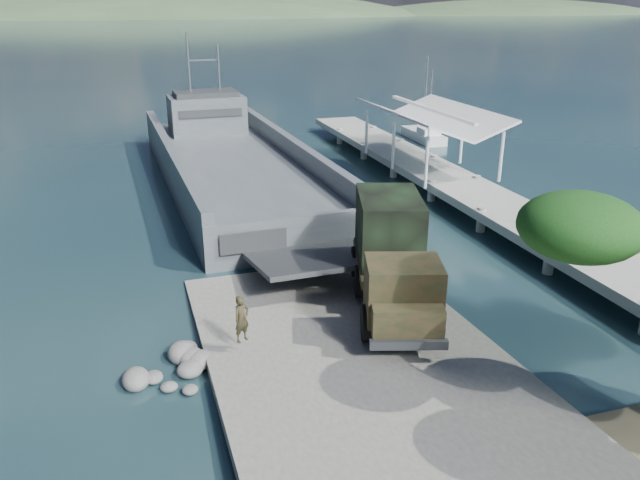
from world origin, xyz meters
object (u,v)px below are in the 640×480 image
at_px(military_truck, 393,256).
at_px(sailboat_far, 424,136).
at_px(sailboat_near, 429,135).
at_px(landing_craft, 234,172).
at_px(pier, 435,164).
at_px(soldier, 242,329).

distance_m(military_truck, sailboat_far, 34.69).
height_order(sailboat_near, sailboat_far, sailboat_far).
bearing_deg(landing_craft, pier, -23.00).
xyz_separation_m(landing_craft, sailboat_far, (19.20, 9.28, -0.45)).
relative_size(pier, military_truck, 4.86).
bearing_deg(landing_craft, military_truck, -84.61).
distance_m(pier, sailboat_near, 16.22).
bearing_deg(sailboat_near, landing_craft, -142.22).
height_order(landing_craft, sailboat_near, landing_craft).
bearing_deg(landing_craft, sailboat_near, 23.89).
bearing_deg(sailboat_near, soldier, -113.83).
height_order(pier, sailboat_near, sailboat_near).
xyz_separation_m(soldier, sailboat_near, (23.63, 32.78, -1.00)).
xyz_separation_m(landing_craft, military_truck, (2.72, -21.17, 1.64)).
distance_m(landing_craft, sailboat_near, 22.09).
distance_m(landing_craft, military_truck, 21.41).
bearing_deg(pier, soldier, -132.55).
relative_size(military_truck, soldier, 5.34).
bearing_deg(sailboat_far, military_truck, -116.41).
bearing_deg(sailboat_near, military_truck, -107.18).
xyz_separation_m(pier, soldier, (-16.69, -18.18, -0.25)).
bearing_deg(military_truck, pier, 74.26).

